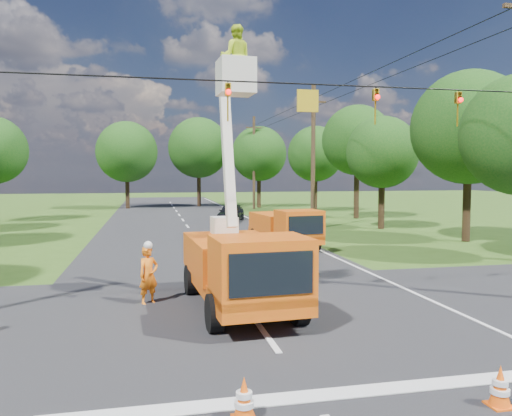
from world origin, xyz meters
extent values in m
plane|color=#345519|center=(0.00, 20.00, 0.00)|extent=(140.00, 140.00, 0.00)
cube|color=black|center=(0.00, 20.00, 0.00)|extent=(12.00, 100.00, 0.06)
cube|color=black|center=(0.00, 2.00, 0.00)|extent=(56.00, 10.00, 0.07)
cube|color=silver|center=(0.00, -3.20, 0.00)|extent=(9.00, 0.45, 0.02)
cube|color=silver|center=(5.60, 20.00, 0.00)|extent=(0.12, 90.00, 0.02)
cube|color=#DD4E0F|center=(-0.19, 2.75, 0.75)|extent=(2.67, 6.38, 0.47)
cube|color=#DD4E0F|center=(-0.05, 0.52, 1.56)|extent=(2.40, 1.91, 1.56)
cube|color=black|center=(0.01, -0.37, 1.61)|extent=(1.98, 0.18, 0.99)
cube|color=#DD4E0F|center=(-0.24, 3.59, 1.41)|extent=(2.68, 4.00, 1.04)
cylinder|color=black|center=(-1.16, 0.71, 0.48)|extent=(0.39, 0.98, 0.96)
cylinder|color=black|center=(1.03, 0.85, 0.48)|extent=(0.39, 0.98, 0.96)
cylinder|color=black|center=(-1.40, 4.66, 0.48)|extent=(0.39, 0.98, 0.96)
cylinder|color=black|center=(0.78, 4.80, 0.48)|extent=(0.39, 0.98, 0.96)
cube|color=silver|center=(-0.31, 4.73, 2.19)|extent=(0.83, 0.83, 0.57)
cube|color=silver|center=(-0.27, 4.16, 4.48)|extent=(0.38, 1.41, 4.52)
cube|color=silver|center=(-0.21, 3.07, 6.61)|extent=(1.05, 1.05, 0.99)
imported|color=#C6E526|center=(-0.21, 3.07, 7.16)|extent=(0.98, 0.82, 1.82)
cube|color=#DD4E0F|center=(4.18, 13.89, 0.67)|extent=(2.71, 5.79, 0.42)
cube|color=#DD4E0F|center=(4.42, 11.91, 1.39)|extent=(2.22, 1.82, 1.39)
cube|color=black|center=(4.52, 11.12, 1.44)|extent=(1.76, 0.27, 0.88)
cube|color=#DD4E0F|center=(4.08, 14.63, 1.26)|extent=(2.59, 3.68, 0.93)
cylinder|color=black|center=(3.42, 12.02, 0.43)|extent=(0.40, 0.89, 0.86)
cylinder|color=black|center=(5.36, 12.26, 0.43)|extent=(0.40, 0.89, 0.86)
cylinder|color=black|center=(2.99, 15.53, 0.43)|extent=(0.40, 0.89, 0.86)
cylinder|color=black|center=(4.93, 15.77, 0.43)|extent=(0.40, 0.89, 0.86)
imported|color=orange|center=(-2.72, 3.74, 0.87)|extent=(0.76, 0.69, 1.74)
imported|color=black|center=(3.71, 28.26, 0.73)|extent=(3.04, 4.62, 1.46)
cone|color=#FD5A0D|center=(-1.26, -3.74, 0.38)|extent=(0.36, 0.36, 0.70)
cylinder|color=white|center=(-1.26, -3.74, 0.44)|extent=(0.26, 0.26, 0.09)
cylinder|color=white|center=(-1.26, -3.74, 0.29)|extent=(0.31, 0.31, 0.09)
cone|color=#FD5A0D|center=(2.96, -4.17, 0.38)|extent=(0.36, 0.36, 0.70)
cube|color=#FD5A0D|center=(2.96, -4.17, 0.04)|extent=(0.38, 0.38, 0.04)
cylinder|color=white|center=(2.96, -4.17, 0.44)|extent=(0.26, 0.26, 0.09)
cylinder|color=white|center=(2.96, -4.17, 0.29)|extent=(0.31, 0.31, 0.09)
cone|color=#FD5A0D|center=(2.00, 6.80, 0.38)|extent=(0.36, 0.36, 0.70)
cube|color=#FD5A0D|center=(2.00, 6.80, 0.04)|extent=(0.38, 0.38, 0.04)
cylinder|color=white|center=(2.00, 6.80, 0.44)|extent=(0.26, 0.26, 0.09)
cylinder|color=white|center=(2.00, 6.80, 0.29)|extent=(0.31, 0.31, 0.09)
cone|color=#FD5A0D|center=(2.13, 9.84, 0.38)|extent=(0.36, 0.36, 0.70)
cube|color=#FD5A0D|center=(2.13, 9.84, 0.04)|extent=(0.38, 0.38, 0.04)
cylinder|color=white|center=(2.13, 9.84, 0.44)|extent=(0.26, 0.26, 0.09)
cylinder|color=white|center=(2.13, 9.84, 0.29)|extent=(0.31, 0.31, 0.09)
cone|color=#FD5A0D|center=(3.90, 16.87, 0.38)|extent=(0.36, 0.36, 0.70)
cube|color=#FD5A0D|center=(3.90, 16.87, 0.04)|extent=(0.38, 0.38, 0.04)
cylinder|color=white|center=(3.90, 16.87, 0.44)|extent=(0.26, 0.26, 0.09)
cylinder|color=white|center=(3.90, 16.87, 0.29)|extent=(0.31, 0.31, 0.09)
cylinder|color=#4C3823|center=(8.50, 22.00, 5.00)|extent=(0.30, 0.30, 10.00)
cube|color=#4C3823|center=(8.50, 22.00, 8.80)|extent=(1.80, 0.12, 0.12)
cylinder|color=#4C3823|center=(8.50, 42.00, 5.00)|extent=(0.30, 0.30, 10.00)
cube|color=#4C3823|center=(8.50, 42.00, 8.80)|extent=(1.80, 0.12, 0.12)
cylinder|color=black|center=(-0.50, 2.00, 6.30)|extent=(18.00, 0.04, 0.04)
cube|color=gold|center=(1.60, 2.00, 5.85)|extent=(0.60, 0.05, 0.60)
imported|color=gold|center=(-0.60, 2.00, 5.75)|extent=(0.16, 0.20, 1.00)
sphere|color=#FF0C0C|center=(-0.60, 1.88, 6.00)|extent=(0.14, 0.14, 0.14)
imported|color=gold|center=(3.60, 2.00, 5.75)|extent=(0.16, 0.20, 1.00)
sphere|color=#FF0C0C|center=(3.60, 1.88, 6.00)|extent=(0.14, 0.14, 0.14)
imported|color=gold|center=(6.20, 2.00, 5.75)|extent=(0.16, 0.20, 1.00)
sphere|color=#FF0C0C|center=(6.20, 1.88, 6.00)|extent=(0.14, 0.14, 0.14)
cylinder|color=#382616|center=(15.00, 14.00, 2.29)|extent=(0.44, 0.44, 4.58)
sphere|color=#124412|center=(15.00, 14.00, 6.45)|extent=(6.40, 6.40, 6.40)
cylinder|color=#382616|center=(13.20, 21.00, 1.89)|extent=(0.44, 0.44, 3.78)
sphere|color=#124412|center=(13.20, 21.00, 5.33)|extent=(5.00, 5.00, 5.00)
cylinder|color=#382616|center=(14.80, 29.00, 2.38)|extent=(0.44, 0.44, 4.75)
sphere|color=#124412|center=(14.80, 29.00, 6.70)|extent=(6.00, 6.00, 6.00)
cylinder|color=#382616|center=(13.80, 37.00, 2.07)|extent=(0.44, 0.44, 4.14)
sphere|color=#124412|center=(13.80, 37.00, 5.83)|extent=(5.60, 5.60, 5.60)
cylinder|color=#382616|center=(-5.00, 45.00, 2.20)|extent=(0.44, 0.44, 4.40)
sphere|color=#124412|center=(-5.00, 45.00, 6.20)|extent=(6.60, 6.60, 6.60)
cylinder|color=#382616|center=(3.00, 47.00, 2.42)|extent=(0.44, 0.44, 4.84)
sphere|color=#124412|center=(3.00, 47.00, 6.82)|extent=(7.00, 7.00, 7.00)
cylinder|color=#382616|center=(9.50, 44.00, 2.16)|extent=(0.44, 0.44, 4.31)
sphere|color=#124412|center=(9.50, 44.00, 6.08)|extent=(6.20, 6.20, 6.20)
camera|label=1|loc=(-2.66, -11.15, 3.88)|focal=35.00mm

